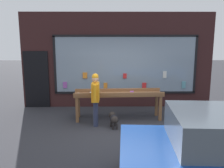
% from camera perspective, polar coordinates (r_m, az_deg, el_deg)
% --- Properties ---
extents(ground_plane, '(40.00, 40.00, 0.00)m').
position_cam_1_polar(ground_plane, '(7.34, 1.73, -10.21)').
color(ground_plane, '#2D2D33').
extents(shopfront_facade, '(7.02, 0.29, 3.48)m').
position_cam_1_polar(shopfront_facade, '(9.27, 1.07, 5.25)').
color(shopfront_facade, '#331919').
rests_on(shopfront_facade, ground_plane).
extents(display_table_main, '(2.84, 0.80, 0.94)m').
position_cam_1_polar(display_table_main, '(7.97, 1.48, -2.74)').
color(display_table_main, brown).
rests_on(display_table_main, ground_plane).
extents(person_browsing, '(0.22, 0.64, 1.58)m').
position_cam_1_polar(person_browsing, '(7.36, -3.79, -2.74)').
color(person_browsing, '#2D334C').
rests_on(person_browsing, ground_plane).
extents(small_dog, '(0.32, 0.61, 0.42)m').
position_cam_1_polar(small_dog, '(7.35, 0.37, -7.87)').
color(small_dog, black).
rests_on(small_dog, ground_plane).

